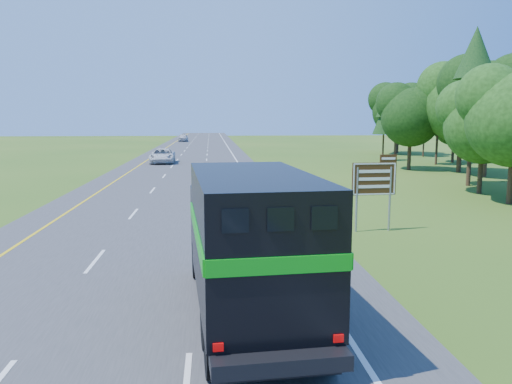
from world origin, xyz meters
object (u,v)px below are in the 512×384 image
horse_truck (248,240)px  exit_sign (375,182)px  far_car (183,138)px  white_suv (162,156)px

horse_truck → exit_sign: horse_truck is taller
far_car → exit_sign: exit_sign is taller
white_suv → far_car: size_ratio=1.23×
white_suv → far_car: white_suv is taller
horse_truck → far_car: horse_truck is taller
far_car → white_suv: bearing=-86.7°
horse_truck → white_suv: size_ratio=1.45×
horse_truck → exit_sign: size_ratio=2.48×
horse_truck → exit_sign: (6.44, 9.49, 0.21)m
exit_sign → far_car: bearing=95.0°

